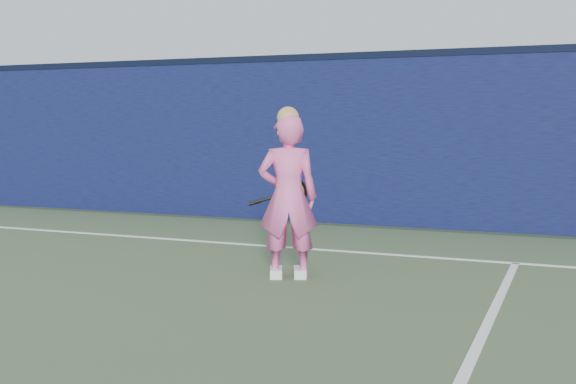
% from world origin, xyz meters
% --- Properties ---
extents(backstop_wall, '(24.00, 0.40, 2.50)m').
position_xyz_m(backstop_wall, '(0.00, 6.50, 1.25)').
color(backstop_wall, '#0D0E3C').
rests_on(backstop_wall, ground).
extents(wall_cap, '(24.00, 0.42, 0.10)m').
position_xyz_m(wall_cap, '(0.00, 6.50, 2.55)').
color(wall_cap, black).
rests_on(wall_cap, backstop_wall).
extents(player, '(0.70, 0.59, 1.71)m').
position_xyz_m(player, '(2.73, 2.43, 0.82)').
color(player, pink).
rests_on(player, ground).
extents(racket, '(0.59, 0.31, 0.34)m').
position_xyz_m(racket, '(2.58, 2.84, 0.81)').
color(racket, black).
rests_on(racket, ground).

